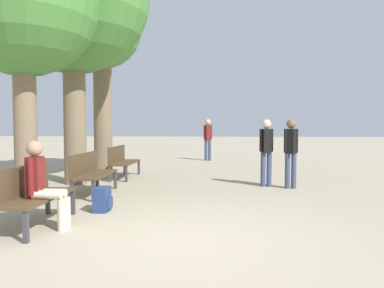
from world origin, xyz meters
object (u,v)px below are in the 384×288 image
object	(u,v)px
pedestrian_near	(291,149)
pedestrian_mid	(208,137)
bench_row_1	(91,171)
person_seated	(43,182)
backpack	(102,199)
pedestrian_far	(266,148)
bench_row_0	(31,192)
bench_row_2	(122,160)
tree_row_2	(102,36)
tree_row_0	(23,4)

from	to	relation	value
pedestrian_near	pedestrian_mid	bearing A→B (deg)	108.04
bench_row_1	person_seated	distance (m)	2.59
bench_row_1	person_seated	size ratio (longest dim) A/B	1.25
backpack	pedestrian_far	distance (m)	4.18
bench_row_0	bench_row_2	bearing A→B (deg)	90.00
bench_row_0	person_seated	bearing A→B (deg)	-27.17
bench_row_0	tree_row_2	size ratio (longest dim) A/B	0.28
pedestrian_mid	pedestrian_far	bearing A→B (deg)	-75.75
bench_row_2	pedestrian_far	xyz separation A→B (m)	(3.77, -1.15, 0.41)
bench_row_2	pedestrian_far	bearing A→B (deg)	-16.90
bench_row_0	pedestrian_mid	xyz separation A→B (m)	(2.19, 10.00, 0.46)
tree_row_0	tree_row_2	size ratio (longest dim) A/B	0.91
bench_row_2	backpack	bearing A→B (deg)	-79.65
bench_row_1	backpack	size ratio (longest dim) A/B	3.83
person_seated	pedestrian_mid	xyz separation A→B (m)	(1.95, 10.12, 0.30)
backpack	pedestrian_near	distance (m)	4.44
bench_row_0	tree_row_0	size ratio (longest dim) A/B	0.31
bench_row_2	pedestrian_mid	distance (m)	5.56
bench_row_0	pedestrian_near	distance (m)	5.57
tree_row_0	pedestrian_mid	distance (m)	9.41
backpack	pedestrian_mid	distance (m)	9.15
bench_row_0	person_seated	distance (m)	0.31
person_seated	pedestrian_far	world-z (taller)	pedestrian_far
bench_row_1	tree_row_2	xyz separation A→B (m)	(-0.88, 3.60, 3.64)
backpack	person_seated	bearing A→B (deg)	-113.25
person_seated	pedestrian_near	distance (m)	5.46
bench_row_0	backpack	distance (m)	1.26
bench_row_2	person_seated	size ratio (longest dim) A/B	1.25
bench_row_0	backpack	world-z (taller)	bench_row_0
bench_row_1	tree_row_2	world-z (taller)	tree_row_2
tree_row_0	pedestrian_mid	world-z (taller)	tree_row_0
bench_row_1	tree_row_0	xyz separation A→B (m)	(-0.88, -0.95, 3.13)
tree_row_0	pedestrian_far	world-z (taller)	tree_row_0
bench_row_2	pedestrian_far	world-z (taller)	pedestrian_far
bench_row_1	pedestrian_far	world-z (taller)	pedestrian_far
person_seated	backpack	xyz separation A→B (m)	(0.48, 1.12, -0.46)
bench_row_0	person_seated	world-z (taller)	person_seated
person_seated	pedestrian_mid	distance (m)	10.31
person_seated	backpack	distance (m)	1.30
person_seated	tree_row_0	bearing A→B (deg)	124.37
bench_row_0	person_seated	xyz separation A→B (m)	(0.24, -0.12, 0.16)
bench_row_0	backpack	size ratio (longest dim) A/B	3.83
tree_row_2	backpack	world-z (taller)	tree_row_2
pedestrian_mid	bench_row_2	bearing A→B (deg)	-113.25
tree_row_2	backpack	size ratio (longest dim) A/B	13.52
bench_row_2	backpack	size ratio (longest dim) A/B	3.83
backpack	bench_row_1	bearing A→B (deg)	116.09
backpack	pedestrian_mid	xyz separation A→B (m)	(1.47, 9.00, 0.76)
person_seated	tree_row_2	bearing A→B (deg)	100.21
backpack	pedestrian_near	bearing A→B (deg)	35.29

